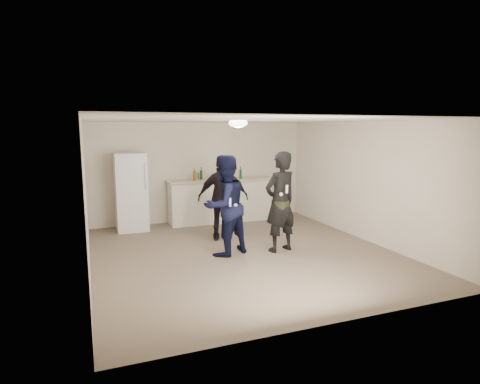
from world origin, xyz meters
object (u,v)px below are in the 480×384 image
object	(u,v)px
counter	(221,201)
fridge	(131,192)
man	(225,206)
woman	(280,202)
spectator	(223,198)
shaker	(197,176)

from	to	relation	value
counter	fridge	bearing A→B (deg)	-178.18
fridge	man	distance (m)	2.92
woman	spectator	distance (m)	1.38
shaker	spectator	world-z (taller)	spectator
counter	man	bearing A→B (deg)	-106.61
fridge	spectator	size ratio (longest dim) A/B	1.00
man	counter	bearing A→B (deg)	-129.00
counter	spectator	bearing A→B (deg)	-106.51
fridge	woman	distance (m)	3.68
counter	spectator	xyz separation A→B (m)	(-0.49, -1.64, 0.38)
man	shaker	bearing A→B (deg)	-116.91
counter	fridge	world-z (taller)	fridge
man	woman	size ratio (longest dim) A/B	0.97
fridge	man	bearing A→B (deg)	-60.82
counter	shaker	bearing A→B (deg)	167.19
shaker	man	xyz separation A→B (m)	(-0.22, -2.75, -0.24)
shaker	spectator	size ratio (longest dim) A/B	0.09
woman	fridge	bearing A→B (deg)	-61.88
counter	fridge	size ratio (longest dim) A/B	1.44
man	woman	world-z (taller)	woman
counter	man	world-z (taller)	man
woman	spectator	bearing A→B (deg)	-70.34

